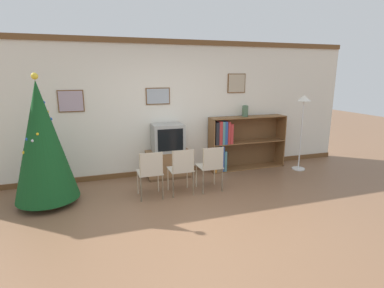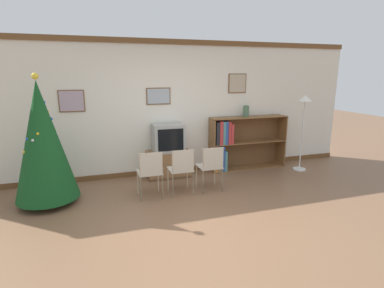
{
  "view_description": "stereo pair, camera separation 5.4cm",
  "coord_description": "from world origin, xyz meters",
  "px_view_note": "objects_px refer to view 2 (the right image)",
  "views": [
    {
      "loc": [
        -1.29,
        -3.53,
        2.05
      ],
      "look_at": [
        0.3,
        1.3,
        0.85
      ],
      "focal_mm": 28.0,
      "sensor_mm": 36.0,
      "label": 1
    },
    {
      "loc": [
        -1.24,
        -3.55,
        2.05
      ],
      "look_at": [
        0.3,
        1.3,
        0.85
      ],
      "focal_mm": 28.0,
      "sensor_mm": 36.0,
      "label": 2
    }
  ],
  "objects_px": {
    "christmas_tree": "(43,142)",
    "folding_chair_right": "(211,166)",
    "standing_lamp": "(304,113)",
    "folding_chair_left": "(150,171)",
    "bookshelf": "(235,143)",
    "tv_console": "(169,164)",
    "television": "(168,138)",
    "vase": "(246,111)",
    "folding_chair_center": "(182,168)"
  },
  "relations": [
    {
      "from": "christmas_tree",
      "to": "television",
      "type": "relative_size",
      "value": 3.39
    },
    {
      "from": "standing_lamp",
      "to": "folding_chair_left",
      "type": "bearing_deg",
      "value": -170.7
    },
    {
      "from": "tv_console",
      "to": "folding_chair_right",
      "type": "xyz_separation_m",
      "value": [
        0.54,
        -0.97,
        0.2
      ]
    },
    {
      "from": "television",
      "to": "standing_lamp",
      "type": "bearing_deg",
      "value": -8.34
    },
    {
      "from": "folding_chair_center",
      "to": "tv_console",
      "type": "bearing_deg",
      "value": 90.0
    },
    {
      "from": "folding_chair_right",
      "to": "vase",
      "type": "height_order",
      "value": "vase"
    },
    {
      "from": "christmas_tree",
      "to": "folding_chair_center",
      "type": "bearing_deg",
      "value": -8.17
    },
    {
      "from": "television",
      "to": "bookshelf",
      "type": "bearing_deg",
      "value": 2.14
    },
    {
      "from": "christmas_tree",
      "to": "standing_lamp",
      "type": "relative_size",
      "value": 1.28
    },
    {
      "from": "christmas_tree",
      "to": "folding_chair_center",
      "type": "distance_m",
      "value": 2.23
    },
    {
      "from": "television",
      "to": "bookshelf",
      "type": "distance_m",
      "value": 1.51
    },
    {
      "from": "tv_console",
      "to": "folding_chair_left",
      "type": "xyz_separation_m",
      "value": [
        -0.54,
        -0.97,
        0.2
      ]
    },
    {
      "from": "folding_chair_right",
      "to": "bookshelf",
      "type": "height_order",
      "value": "bookshelf"
    },
    {
      "from": "christmas_tree",
      "to": "standing_lamp",
      "type": "xyz_separation_m",
      "value": [
        4.97,
        0.24,
        0.21
      ]
    },
    {
      "from": "folding_chair_center",
      "to": "standing_lamp",
      "type": "distance_m",
      "value": 2.98
    },
    {
      "from": "christmas_tree",
      "to": "tv_console",
      "type": "relative_size",
      "value": 2.38
    },
    {
      "from": "tv_console",
      "to": "folding_chair_left",
      "type": "relative_size",
      "value": 1.06
    },
    {
      "from": "bookshelf",
      "to": "standing_lamp",
      "type": "bearing_deg",
      "value": -19.37
    },
    {
      "from": "christmas_tree",
      "to": "folding_chair_left",
      "type": "relative_size",
      "value": 2.51
    },
    {
      "from": "folding_chair_left",
      "to": "vase",
      "type": "distance_m",
      "value": 2.62
    },
    {
      "from": "folding_chair_right",
      "to": "bookshelf",
      "type": "distance_m",
      "value": 1.4
    },
    {
      "from": "folding_chair_left",
      "to": "standing_lamp",
      "type": "bearing_deg",
      "value": 9.3
    },
    {
      "from": "christmas_tree",
      "to": "tv_console",
      "type": "xyz_separation_m",
      "value": [
        2.14,
        0.66,
        -0.75
      ]
    },
    {
      "from": "folding_chair_right",
      "to": "vase",
      "type": "relative_size",
      "value": 3.42
    },
    {
      "from": "folding_chair_left",
      "to": "tv_console",
      "type": "bearing_deg",
      "value": 60.94
    },
    {
      "from": "tv_console",
      "to": "folding_chair_center",
      "type": "distance_m",
      "value": 0.99
    },
    {
      "from": "vase",
      "to": "standing_lamp",
      "type": "distance_m",
      "value": 1.2
    },
    {
      "from": "tv_console",
      "to": "folding_chair_right",
      "type": "distance_m",
      "value": 1.12
    },
    {
      "from": "tv_console",
      "to": "bookshelf",
      "type": "xyz_separation_m",
      "value": [
        1.49,
        0.05,
        0.32
      ]
    },
    {
      "from": "television",
      "to": "standing_lamp",
      "type": "relative_size",
      "value": 0.38
    },
    {
      "from": "folding_chair_center",
      "to": "folding_chair_right",
      "type": "distance_m",
      "value": 0.54
    },
    {
      "from": "tv_console",
      "to": "folding_chair_left",
      "type": "bearing_deg",
      "value": -119.06
    },
    {
      "from": "vase",
      "to": "standing_lamp",
      "type": "relative_size",
      "value": 0.15
    },
    {
      "from": "folding_chair_left",
      "to": "standing_lamp",
      "type": "relative_size",
      "value": 0.51
    },
    {
      "from": "vase",
      "to": "christmas_tree",
      "type": "bearing_deg",
      "value": -169.14
    },
    {
      "from": "folding_chair_left",
      "to": "bookshelf",
      "type": "xyz_separation_m",
      "value": [
        2.03,
        1.02,
        0.12
      ]
    },
    {
      "from": "christmas_tree",
      "to": "bookshelf",
      "type": "relative_size",
      "value": 1.2
    },
    {
      "from": "bookshelf",
      "to": "vase",
      "type": "relative_size",
      "value": 7.14
    },
    {
      "from": "folding_chair_left",
      "to": "folding_chair_center",
      "type": "relative_size",
      "value": 1.0
    },
    {
      "from": "folding_chair_left",
      "to": "bookshelf",
      "type": "height_order",
      "value": "bookshelf"
    },
    {
      "from": "television",
      "to": "bookshelf",
      "type": "xyz_separation_m",
      "value": [
        1.49,
        0.06,
        -0.22
      ]
    },
    {
      "from": "vase",
      "to": "standing_lamp",
      "type": "height_order",
      "value": "standing_lamp"
    },
    {
      "from": "television",
      "to": "folding_chair_right",
      "type": "xyz_separation_m",
      "value": [
        0.54,
        -0.96,
        -0.34
      ]
    },
    {
      "from": "christmas_tree",
      "to": "folding_chair_right",
      "type": "bearing_deg",
      "value": -6.55
    },
    {
      "from": "folding_chair_right",
      "to": "tv_console",
      "type": "bearing_deg",
      "value": 119.06
    },
    {
      "from": "vase",
      "to": "television",
      "type": "bearing_deg",
      "value": -177.16
    },
    {
      "from": "folding_chair_center",
      "to": "vase",
      "type": "distance_m",
      "value": 2.17
    },
    {
      "from": "tv_console",
      "to": "bookshelf",
      "type": "bearing_deg",
      "value": 2.04
    },
    {
      "from": "tv_console",
      "to": "vase",
      "type": "distance_m",
      "value": 2.0
    },
    {
      "from": "vase",
      "to": "standing_lamp",
      "type": "bearing_deg",
      "value": -24.54
    }
  ]
}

